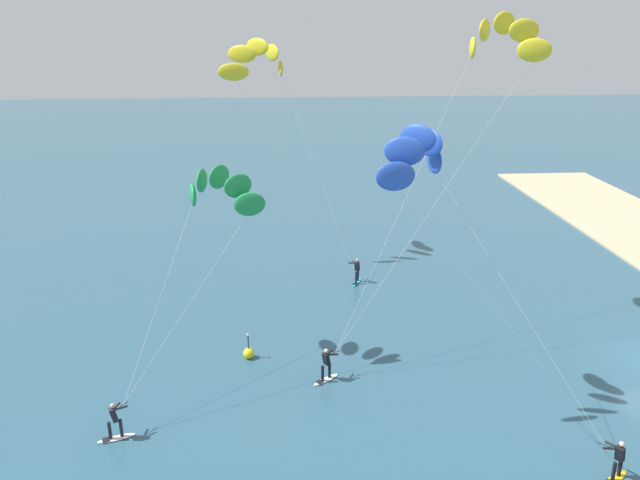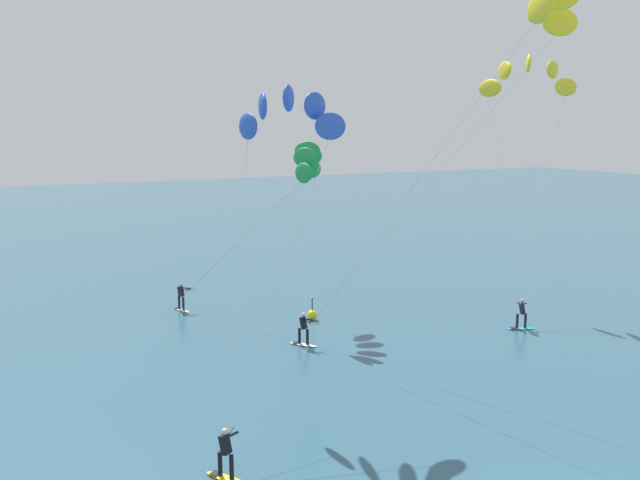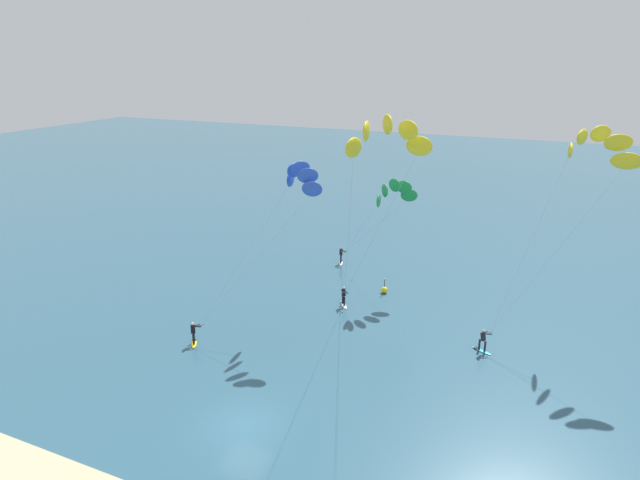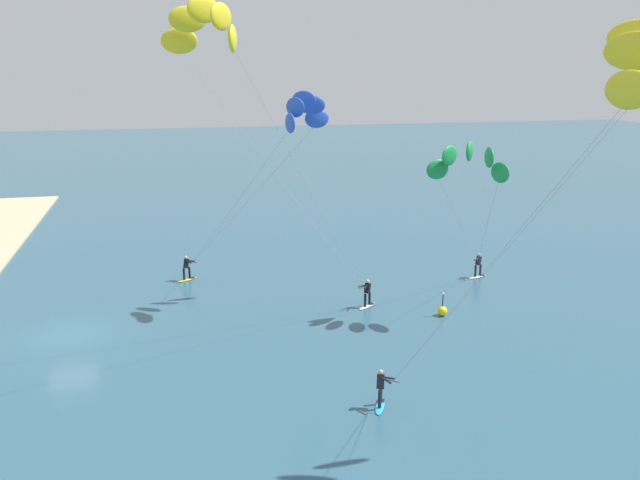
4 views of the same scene
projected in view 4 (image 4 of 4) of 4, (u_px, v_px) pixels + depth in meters
ground_plane at (70, 335)px, 35.10m from camera, size 240.00×240.00×0.00m
kitesurfer_nearshore at (626, 80)px, 20.59m from camera, size 8.95×9.10×15.11m
kitesurfer_mid_water at (214, 42)px, 28.19m from camera, size 8.91×11.70×16.53m
kitesurfer_far_out at (298, 120)px, 37.94m from camera, size 7.99×9.41×12.37m
kitesurfer_downwind at (469, 168)px, 36.00m from camera, size 8.34×7.00×9.89m
marker_buoy at (442, 311)px, 37.71m from camera, size 0.56×0.56×1.38m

